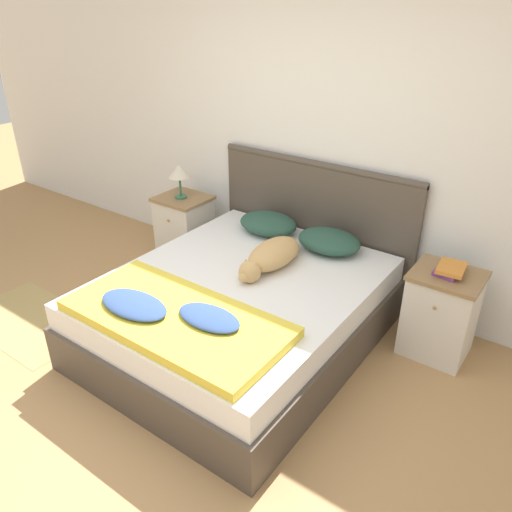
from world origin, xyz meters
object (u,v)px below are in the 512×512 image
at_px(nightstand_left, 185,229).
at_px(table_lamp, 179,173).
at_px(nightstand_right, 440,313).
at_px(pillow_right, 329,241).
at_px(book_stack, 450,270).
at_px(dog, 271,256).
at_px(pillow_left, 268,223).
at_px(bed, 240,311).

relative_size(nightstand_left, table_lamp, 2.06).
height_order(nightstand_right, pillow_right, pillow_right).
bearing_deg(book_stack, dog, -158.85).
relative_size(pillow_left, book_stack, 2.09).
distance_m(nightstand_left, nightstand_right, 2.42).
bearing_deg(pillow_right, table_lamp, -177.42).
relative_size(pillow_left, pillow_right, 1.00).
height_order(dog, book_stack, dog).
bearing_deg(table_lamp, pillow_right, 2.58).
height_order(bed, pillow_left, pillow_left).
bearing_deg(book_stack, nightstand_right, -130.03).
bearing_deg(pillow_right, nightstand_left, -178.17).
relative_size(nightstand_right, book_stack, 2.66).
bearing_deg(bed, pillow_right, 69.71).
xyz_separation_m(nightstand_right, pillow_right, (-0.92, 0.05, 0.28)).
distance_m(bed, table_lamp, 1.53).
xyz_separation_m(nightstand_left, nightstand_right, (2.42, 0.00, 0.00)).
relative_size(pillow_right, book_stack, 2.09).
bearing_deg(pillow_right, nightstand_right, -2.97).
distance_m(nightstand_right, book_stack, 0.35).
relative_size(bed, table_lamp, 6.54).
distance_m(dog, table_lamp, 1.38).
distance_m(pillow_right, book_stack, 0.93).
height_order(nightstand_left, nightstand_right, same).
xyz_separation_m(pillow_right, dog, (-0.21, -0.48, 0.01)).
bearing_deg(pillow_right, book_stack, -2.75).
relative_size(nightstand_right, dog, 0.86).
bearing_deg(pillow_right, dog, -113.42).
relative_size(bed, nightstand_right, 3.18).
bearing_deg(nightstand_right, table_lamp, -179.54).
distance_m(nightstand_right, table_lamp, 2.48).
relative_size(nightstand_left, book_stack, 2.66).
height_order(bed, table_lamp, table_lamp).
height_order(nightstand_right, pillow_left, pillow_left).
relative_size(bed, dog, 2.72).
xyz_separation_m(pillow_left, dog, (0.36, -0.48, 0.01)).
bearing_deg(book_stack, table_lamp, -179.46).
xyz_separation_m(pillow_left, book_stack, (1.50, -0.04, 0.07)).
bearing_deg(nightstand_left, table_lamp, -90.00).
xyz_separation_m(nightstand_left, pillow_right, (1.50, 0.05, 0.28)).
height_order(pillow_right, book_stack, book_stack).
xyz_separation_m(pillow_left, pillow_right, (0.57, 0.00, 0.00)).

